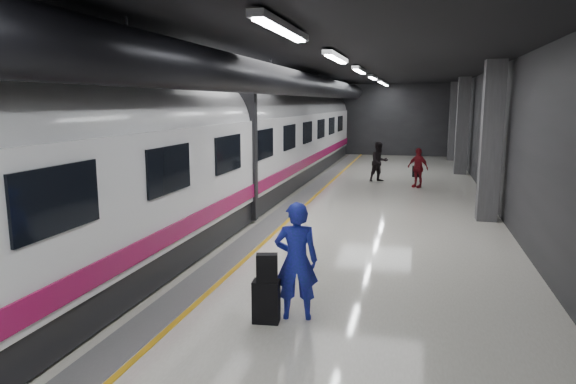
# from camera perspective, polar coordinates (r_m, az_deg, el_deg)

# --- Properties ---
(ground) EXTENTS (40.00, 40.00, 0.00)m
(ground) POSITION_cam_1_polar(r_m,az_deg,el_deg) (14.03, 3.30, -3.87)
(ground) COLOR silver
(ground) RESTS_ON ground
(platform_hall) EXTENTS (10.02, 40.02, 4.51)m
(platform_hall) POSITION_cam_1_polar(r_m,az_deg,el_deg) (14.62, 3.04, 10.68)
(platform_hall) COLOR black
(platform_hall) RESTS_ON ground
(train) EXTENTS (3.05, 38.00, 4.05)m
(train) POSITION_cam_1_polar(r_m,az_deg,el_deg) (14.64, -9.24, 4.81)
(train) COLOR black
(train) RESTS_ON ground
(traveler_main) EXTENTS (0.76, 0.58, 1.86)m
(traveler_main) POSITION_cam_1_polar(r_m,az_deg,el_deg) (7.99, 0.93, -7.66)
(traveler_main) COLOR #241BCF
(traveler_main) RESTS_ON ground
(suitcase_main) EXTENTS (0.43, 0.30, 0.67)m
(suitcase_main) POSITION_cam_1_polar(r_m,az_deg,el_deg) (8.05, -2.44, -12.05)
(suitcase_main) COLOR black
(suitcase_main) RESTS_ON ground
(shoulder_bag) EXTENTS (0.36, 0.25, 0.43)m
(shoulder_bag) POSITION_cam_1_polar(r_m,az_deg,el_deg) (7.83, -2.35, -8.42)
(shoulder_bag) COLOR black
(shoulder_bag) RESTS_ON suitcase_main
(traveler_far_a) EXTENTS (1.04, 1.01, 1.69)m
(traveler_far_a) POSITION_cam_1_polar(r_m,az_deg,el_deg) (22.21, 10.09, 3.33)
(traveler_far_a) COLOR black
(traveler_far_a) RESTS_ON ground
(traveler_far_b) EXTENTS (0.98, 0.84, 1.57)m
(traveler_far_b) POSITION_cam_1_polar(r_m,az_deg,el_deg) (21.00, 14.22, 2.63)
(traveler_far_b) COLOR maroon
(traveler_far_b) RESTS_ON ground
(suitcase_far) EXTENTS (0.36, 0.26, 0.50)m
(suitcase_far) POSITION_cam_1_polar(r_m,az_deg,el_deg) (24.00, 14.06, 2.23)
(suitcase_far) COLOR black
(suitcase_far) RESTS_ON ground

